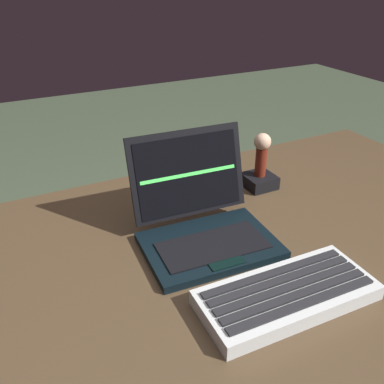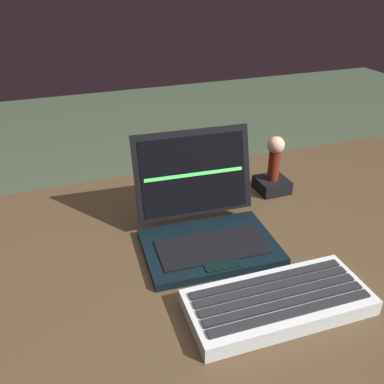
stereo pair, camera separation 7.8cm
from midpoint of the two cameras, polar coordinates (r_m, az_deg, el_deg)
desk at (r=0.88m, az=-2.58°, el=-14.79°), size 1.63×0.82×0.74m
laptop_front at (r=0.85m, az=-1.12°, el=-4.19°), size 0.27×0.25×0.21m
external_keyboard at (r=0.74m, az=9.84°, el=-13.73°), size 0.31×0.14×0.03m
figurine_stand at (r=1.08m, az=7.12°, el=1.45°), size 0.08×0.08×0.03m
figurine at (r=1.04m, az=7.39°, el=5.56°), size 0.04×0.04×0.11m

